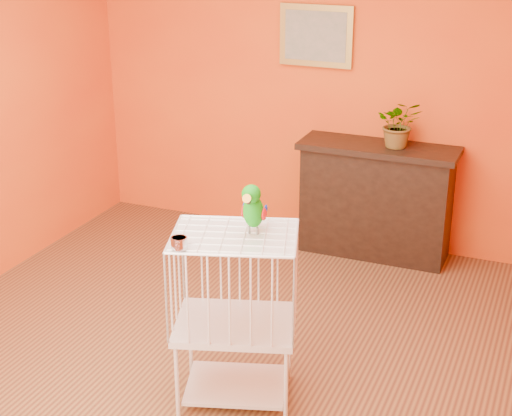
% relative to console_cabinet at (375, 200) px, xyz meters
% --- Properties ---
extents(ground, '(4.50, 4.50, 0.00)m').
position_rel_console_cabinet_xyz_m(ground, '(-0.62, -2.03, -0.48)').
color(ground, brown).
rests_on(ground, ground).
extents(room_shell, '(4.50, 4.50, 4.50)m').
position_rel_console_cabinet_xyz_m(room_shell, '(-0.62, -2.03, 1.11)').
color(room_shell, '#E85C15').
rests_on(room_shell, ground).
extents(console_cabinet, '(1.28, 0.46, 0.95)m').
position_rel_console_cabinet_xyz_m(console_cabinet, '(0.00, 0.00, 0.00)').
color(console_cabinet, black).
rests_on(console_cabinet, ground).
extents(potted_plant, '(0.44, 0.47, 0.30)m').
position_rel_console_cabinet_xyz_m(potted_plant, '(0.15, -0.04, 0.62)').
color(potted_plant, '#26722D').
rests_on(potted_plant, console_cabinet).
extents(framed_picture, '(0.62, 0.04, 0.50)m').
position_rel_console_cabinet_xyz_m(framed_picture, '(-0.62, 0.19, 1.27)').
color(framed_picture, '#A58A3A').
rests_on(framed_picture, room_shell).
extents(birdcage, '(0.81, 0.71, 1.05)m').
position_rel_console_cabinet_xyz_m(birdcage, '(-0.22, -2.34, 0.07)').
color(birdcage, silver).
rests_on(birdcage, ground).
extents(feed_cup, '(0.09, 0.09, 0.06)m').
position_rel_console_cabinet_xyz_m(feed_cup, '(-0.41, -2.62, 0.61)').
color(feed_cup, silver).
rests_on(feed_cup, birdcage).
extents(parrot, '(0.15, 0.27, 0.30)m').
position_rel_console_cabinet_xyz_m(parrot, '(-0.13, -2.28, 0.73)').
color(parrot, '#59544C').
rests_on(parrot, birdcage).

